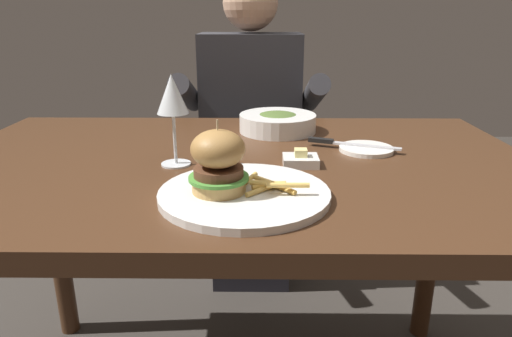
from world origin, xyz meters
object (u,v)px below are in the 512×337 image
Objects in this scene: wine_glass at (172,98)px; bread_plate at (366,149)px; burger_sandwich at (218,161)px; main_plate at (244,194)px; table_knife at (345,143)px; soup_bowl at (278,122)px; butter_dish at (301,160)px; diner_person at (251,148)px.

bread_plate is (0.43, 0.11, -0.14)m from wine_glass.
main_plate is at bearing 5.92° from burger_sandwich.
wine_glass is 0.91× the size of table_knife.
wine_glass is at bearing -127.80° from soup_bowl.
bread_plate is at bearing 46.32° from main_plate.
bread_plate is at bearing 42.56° from burger_sandwich.
wine_glass is at bearing -161.81° from table_knife.
butter_dish is 0.36× the size of soup_bowl.
main_plate is at bearing -126.67° from table_knife.
main_plate is at bearing -98.86° from soup_bowl.
table_knife is (-0.05, 0.02, 0.01)m from bread_plate.
wine_glass is 0.42m from table_knife.
table_knife is at bearing -68.73° from diner_person.
burger_sandwich reaches higher than bread_plate.
table_knife is at bearing 47.37° from butter_dish.
main_plate is 2.39× the size of bread_plate.
soup_bowl is at bearing 137.63° from bread_plate.
main_plate is 0.38m from table_knife.
table_knife is 1.01× the size of soup_bowl.
bread_plate is 0.27m from soup_bowl.
butter_dish is (-0.16, -0.11, 0.01)m from bread_plate.
burger_sandwich is 1.70× the size of butter_dish.
soup_bowl reaches higher than table_knife.
bread_plate is 0.60× the size of table_knife.
burger_sandwich reaches higher than soup_bowl.
butter_dish is at bearing -82.39° from soup_bowl.
burger_sandwich is 0.66× the size of wine_glass.
diner_person is (-0.28, 0.63, -0.18)m from bread_plate.
main_plate is 0.26× the size of diner_person.
wine_glass is 0.16× the size of diner_person.
burger_sandwich is 0.44m from bread_plate.
diner_person is (-0.24, 0.61, -0.19)m from table_knife.
soup_bowl is 0.18× the size of diner_person.
burger_sandwich is 0.42m from table_knife.
main_plate is 4.04× the size of butter_dish.
butter_dish is 0.77m from diner_person.
butter_dish is at bearing -80.57° from diner_person.
bread_plate is 0.20m from butter_dish.
main_plate is at bearing -121.90° from butter_dish.
wine_glass is at bearing 129.96° from main_plate.
butter_dish reaches higher than table_knife.
diner_person reaches higher than table_knife.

